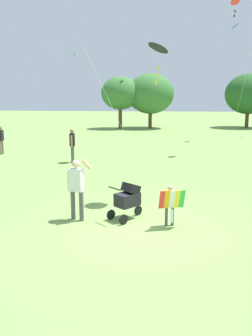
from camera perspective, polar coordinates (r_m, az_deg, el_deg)
The scene contains 9 objects.
ground_plane at distance 9.09m, azimuth 2.48°, elevation -9.89°, with size 120.00×120.00×0.00m, color #75994C.
treeline_distant at distance 35.00m, azimuth 12.12°, elevation 12.24°, with size 42.62×7.23×6.44m.
child_with_butterfly_kite at distance 9.06m, azimuth 7.34°, elevation -5.54°, with size 0.69×0.45×1.11m.
person_adult_flyer at distance 9.41m, azimuth -8.17°, elevation -2.68°, with size 0.63×0.51×1.77m.
stroller at distance 9.54m, azimuth 0.33°, elevation -4.93°, with size 0.95×1.00×1.03m.
kite_adult_black at distance 10.93m, azimuth 5.27°, elevation 18.96°, with size 2.30×2.33×4.94m.
kite_orange_delta at distance 21.01m, azimuth 17.71°, elevation 24.38°, with size 1.15×3.63×8.41m.
person_sitting_far at distance 17.50m, azimuth -8.89°, elevation 4.16°, with size 0.27×0.55×1.72m.
person_couple_left at distance 20.94m, azimuth -20.01°, elevation 4.72°, with size 0.22×0.52×1.61m.
Camera 1 is at (0.42, -8.41, 3.42)m, focal length 36.82 mm.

